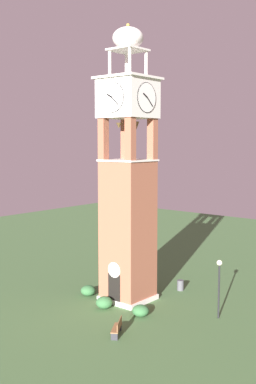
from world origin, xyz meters
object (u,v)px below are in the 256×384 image
lamp_post (219,278)px  trash_bin (180,285)px  clock_tower (128,190)px  park_bench (117,327)px

lamp_post → trash_bin: (-5.16, 3.30, -2.30)m
clock_tower → lamp_post: clock_tower is taller
clock_tower → park_bench: clock_tower is taller
clock_tower → trash_bin: clock_tower is taller
lamp_post → trash_bin: size_ratio=4.87×
lamp_post → trash_bin: 6.54m
park_bench → trash_bin: bearing=101.0°
park_bench → clock_tower: bearing=124.1°
lamp_post → trash_bin: bearing=147.4°
park_bench → lamp_post: size_ratio=0.41×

